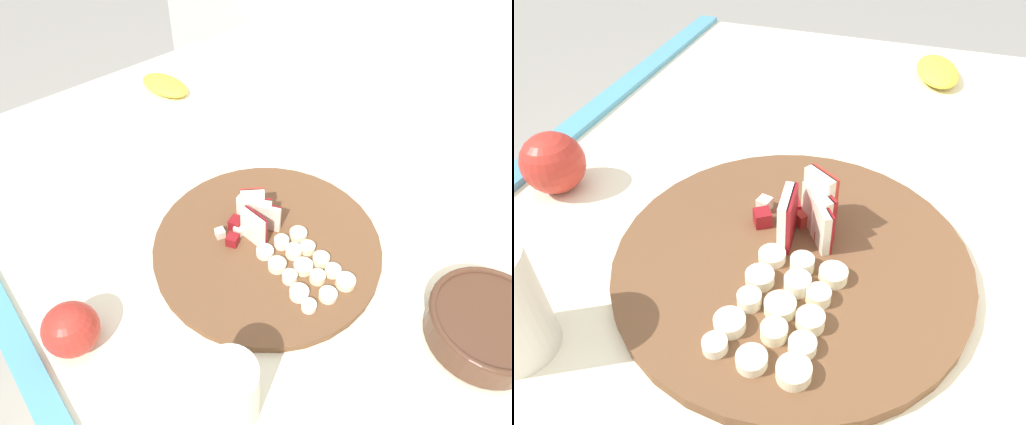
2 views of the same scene
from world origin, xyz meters
The scene contains 6 objects.
cutting_board centered at (-0.09, -0.04, 0.93)m, with size 0.36×0.36×0.01m, color brown.
apple_wedge_fan centered at (-0.13, -0.03, 0.96)m, with size 0.08×0.06×0.07m.
apple_dice_pile centered at (-0.14, -0.06, 0.94)m, with size 0.05×0.09×0.02m.
banana_slice_rows centered at (-0.02, -0.03, 0.94)m, with size 0.15×0.10×0.01m.
banana_peel centered at (-0.59, 0.07, 0.93)m, with size 0.13×0.07×0.03m, color gold.
whole_apple centered at (-0.13, -0.35, 0.96)m, with size 0.08×0.08×0.08m, color #B22D23.
Camera 2 is at (0.25, 0.05, 1.29)m, focal length 34.00 mm.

